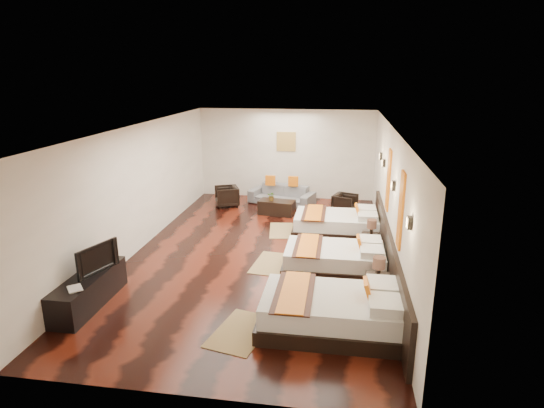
% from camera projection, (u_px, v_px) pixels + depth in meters
% --- Properties ---
extents(floor, '(5.50, 9.50, 0.01)m').
position_uv_depth(floor, '(260.00, 252.00, 10.17)').
color(floor, black).
rests_on(floor, ground).
extents(ceiling, '(5.50, 9.50, 0.01)m').
position_uv_depth(ceiling, '(259.00, 127.00, 9.38)').
color(ceiling, white).
rests_on(ceiling, floor).
extents(back_wall, '(5.50, 0.01, 2.80)m').
position_uv_depth(back_wall, '(286.00, 154.00, 14.28)').
color(back_wall, silver).
rests_on(back_wall, floor).
extents(left_wall, '(0.01, 9.50, 2.80)m').
position_uv_depth(left_wall, '(139.00, 188.00, 10.18)').
color(left_wall, silver).
rests_on(left_wall, floor).
extents(right_wall, '(0.01, 9.50, 2.80)m').
position_uv_depth(right_wall, '(390.00, 197.00, 9.38)').
color(right_wall, silver).
rests_on(right_wall, floor).
extents(headboard_panel, '(0.08, 6.60, 0.90)m').
position_uv_depth(headboard_panel, '(388.00, 255.00, 8.89)').
color(headboard_panel, black).
rests_on(headboard_panel, floor).
extents(bed_near, '(2.27, 1.43, 0.87)m').
position_uv_depth(bed_near, '(334.00, 311.00, 7.09)').
color(bed_near, black).
rests_on(bed_near, floor).
extents(bed_mid, '(2.06, 1.29, 0.79)m').
position_uv_depth(bed_mid, '(336.00, 259.00, 9.15)').
color(bed_mid, black).
rests_on(bed_mid, floor).
extents(bed_far, '(2.12, 1.33, 0.81)m').
position_uv_depth(bed_far, '(337.00, 224.00, 11.22)').
color(bed_far, black).
rests_on(bed_far, floor).
extents(nightstand_a, '(0.41, 0.41, 0.82)m').
position_uv_depth(nightstand_a, '(377.00, 285.00, 7.98)').
color(nightstand_a, black).
rests_on(nightstand_a, floor).
extents(nightstand_b, '(0.40, 0.40, 0.79)m').
position_uv_depth(nightstand_b, '(371.00, 242.00, 10.06)').
color(nightstand_b, black).
rests_on(nightstand_b, floor).
extents(jute_mat_near, '(1.00, 1.34, 0.01)m').
position_uv_depth(jute_mat_near, '(241.00, 331.00, 7.07)').
color(jute_mat_near, '#957A4C').
rests_on(jute_mat_near, floor).
extents(jute_mat_mid, '(0.88, 1.28, 0.01)m').
position_uv_depth(jute_mat_mid, '(272.00, 264.00, 9.57)').
color(jute_mat_mid, '#957A4C').
rests_on(jute_mat_mid, floor).
extents(jute_mat_far, '(0.90, 1.29, 0.01)m').
position_uv_depth(jute_mat_far, '(285.00, 230.00, 11.56)').
color(jute_mat_far, '#957A4C').
rests_on(jute_mat_far, floor).
extents(tv_console, '(0.50, 1.80, 0.55)m').
position_uv_depth(tv_console, '(89.00, 290.00, 7.82)').
color(tv_console, black).
rests_on(tv_console, floor).
extents(tv, '(0.39, 0.88, 0.51)m').
position_uv_depth(tv, '(94.00, 258.00, 7.85)').
color(tv, black).
rests_on(tv, tv_console).
extents(book, '(0.35, 0.36, 0.03)m').
position_uv_depth(book, '(68.00, 290.00, 7.20)').
color(book, black).
rests_on(book, tv_console).
extents(figurine, '(0.35, 0.35, 0.32)m').
position_uv_depth(figurine, '(109.00, 249.00, 8.47)').
color(figurine, brown).
rests_on(figurine, tv_console).
extents(sofa, '(2.12, 1.32, 0.58)m').
position_uv_depth(sofa, '(282.00, 195.00, 13.82)').
color(sofa, slate).
rests_on(sofa, floor).
extents(armchair_left, '(0.87, 0.86, 0.61)m').
position_uv_depth(armchair_left, '(227.00, 196.00, 13.60)').
color(armchair_left, black).
rests_on(armchair_left, floor).
extents(armchair_right, '(0.80, 0.79, 0.57)m').
position_uv_depth(armchair_right, '(345.00, 204.00, 12.90)').
color(armchair_right, black).
rests_on(armchair_right, floor).
extents(coffee_table, '(1.07, 0.65, 0.40)m').
position_uv_depth(coffee_table, '(277.00, 207.00, 12.85)').
color(coffee_table, black).
rests_on(coffee_table, floor).
extents(table_plant, '(0.27, 0.25, 0.26)m').
position_uv_depth(table_plant, '(272.00, 196.00, 12.77)').
color(table_plant, '#22531B').
rests_on(table_plant, coffee_table).
extents(orange_panel_a, '(0.04, 0.40, 1.30)m').
position_uv_depth(orange_panel_a, '(401.00, 210.00, 7.49)').
color(orange_panel_a, '#D86014').
rests_on(orange_panel_a, right_wall).
extents(orange_panel_b, '(0.04, 0.40, 1.30)m').
position_uv_depth(orange_panel_b, '(389.00, 180.00, 9.58)').
color(orange_panel_b, '#D86014').
rests_on(orange_panel_b, right_wall).
extents(sconce_near, '(0.07, 0.12, 0.18)m').
position_uv_depth(sconce_near, '(409.00, 223.00, 6.41)').
color(sconce_near, black).
rests_on(sconce_near, right_wall).
extents(sconce_mid, '(0.07, 0.12, 0.18)m').
position_uv_depth(sconce_mid, '(393.00, 186.00, 8.50)').
color(sconce_mid, black).
rests_on(sconce_mid, right_wall).
extents(sconce_far, '(0.07, 0.12, 0.18)m').
position_uv_depth(sconce_far, '(384.00, 163.00, 10.58)').
color(sconce_far, black).
rests_on(sconce_far, right_wall).
extents(sconce_lounge, '(0.07, 0.12, 0.18)m').
position_uv_depth(sconce_lounge, '(381.00, 156.00, 11.44)').
color(sconce_lounge, black).
rests_on(sconce_lounge, right_wall).
extents(gold_artwork, '(0.60, 0.04, 0.60)m').
position_uv_depth(gold_artwork, '(286.00, 142.00, 14.15)').
color(gold_artwork, '#AD873F').
rests_on(gold_artwork, back_wall).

